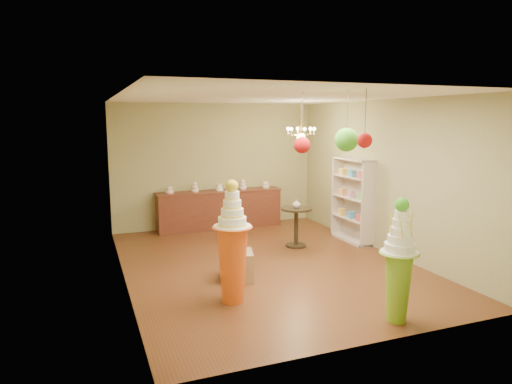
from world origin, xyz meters
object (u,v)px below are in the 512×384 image
object	(u,v)px
pedestal_green	(399,271)
round_table	(296,222)
pedestal_orange	(233,254)
sideboard	(220,209)

from	to	relation	value
pedestal_green	round_table	distance (m)	3.70
pedestal_orange	sideboard	size ratio (longest dim) A/B	0.59
pedestal_orange	round_table	xyz separation A→B (m)	(2.13, 2.29, -0.19)
pedestal_green	pedestal_orange	world-z (taller)	pedestal_orange
round_table	pedestal_orange	bearing A→B (deg)	-132.92
pedestal_green	sideboard	distance (m)	5.86
pedestal_orange	sideboard	distance (m)	4.57
pedestal_orange	round_table	world-z (taller)	pedestal_orange
pedestal_orange	round_table	distance (m)	3.13
pedestal_orange	sideboard	bearing A→B (deg)	75.87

